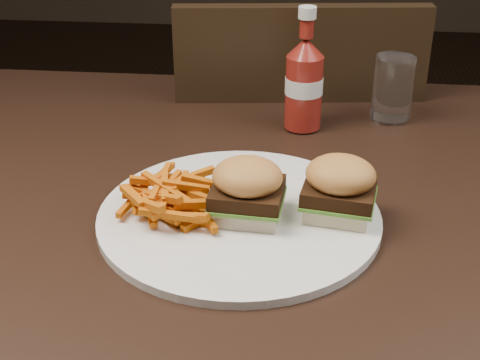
# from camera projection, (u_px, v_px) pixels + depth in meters

# --- Properties ---
(dining_table) EXTENTS (1.20, 0.80, 0.04)m
(dining_table) POSITION_uv_depth(u_px,v_px,m) (277.00, 191.00, 0.92)
(dining_table) COLOR black
(dining_table) RESTS_ON ground
(chair_far) EXTENTS (0.50, 0.50, 0.04)m
(chair_far) POSITION_uv_depth(u_px,v_px,m) (285.00, 199.00, 1.50)
(chair_far) COLOR black
(chair_far) RESTS_ON ground
(plate) EXTENTS (0.34, 0.34, 0.01)m
(plate) POSITION_uv_depth(u_px,v_px,m) (239.00, 216.00, 0.81)
(plate) COLOR white
(plate) RESTS_ON dining_table
(sandwich_half_a) EXTENTS (0.08, 0.08, 0.02)m
(sandwich_half_a) POSITION_uv_depth(u_px,v_px,m) (247.00, 209.00, 0.80)
(sandwich_half_a) COLOR beige
(sandwich_half_a) RESTS_ON plate
(sandwich_half_b) EXTENTS (0.08, 0.08, 0.02)m
(sandwich_half_b) POSITION_uv_depth(u_px,v_px,m) (338.00, 207.00, 0.80)
(sandwich_half_b) COLOR #F1E7B9
(sandwich_half_b) RESTS_ON plate
(fries_pile) EXTENTS (0.14, 0.14, 0.04)m
(fries_pile) POSITION_uv_depth(u_px,v_px,m) (171.00, 196.00, 0.80)
(fries_pile) COLOR #C37E07
(fries_pile) RESTS_ON plate
(ketchup_bottle) EXTENTS (0.07, 0.07, 0.11)m
(ketchup_bottle) POSITION_uv_depth(u_px,v_px,m) (304.00, 92.00, 1.03)
(ketchup_bottle) COLOR maroon
(ketchup_bottle) RESTS_ON dining_table
(tumbler) EXTENTS (0.08, 0.08, 0.10)m
(tumbler) POSITION_uv_depth(u_px,v_px,m) (393.00, 87.00, 1.06)
(tumbler) COLOR white
(tumbler) RESTS_ON dining_table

